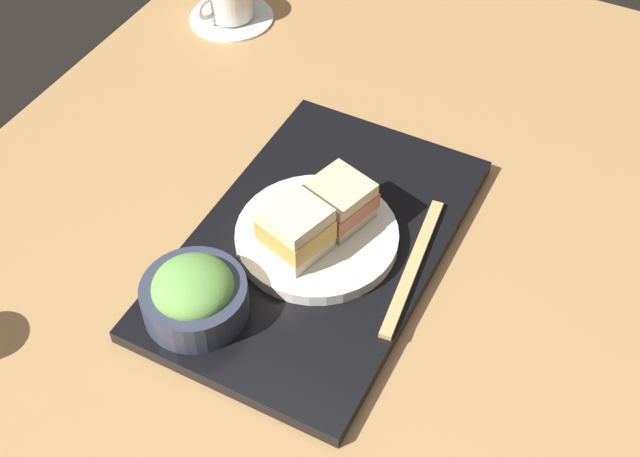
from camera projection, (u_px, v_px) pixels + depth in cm
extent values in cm
cube|color=tan|center=(321.00, 271.00, 99.59)|extent=(140.00, 100.00, 3.00)
cube|color=black|center=(318.00, 245.00, 99.15)|extent=(44.19, 27.55, 1.81)
cylinder|color=white|center=(317.00, 236.00, 97.77)|extent=(19.18, 19.18, 1.57)
cube|color=beige|center=(296.00, 243.00, 94.87)|extent=(7.98, 7.94, 1.76)
cube|color=gold|center=(295.00, 230.00, 93.19)|extent=(8.12, 8.19, 2.78)
cube|color=beige|center=(295.00, 216.00, 91.50)|extent=(7.98, 7.94, 1.76)
cube|color=beige|center=(337.00, 212.00, 98.26)|extent=(7.98, 7.94, 1.63)
cube|color=#CC6B4C|center=(337.00, 201.00, 96.88)|extent=(8.51, 8.27, 2.07)
cube|color=beige|center=(337.00, 189.00, 95.51)|extent=(7.98, 7.94, 1.63)
cylinder|color=#33384C|center=(195.00, 299.00, 89.98)|extent=(11.59, 11.59, 4.16)
ellipsoid|color=#6BA84C|center=(193.00, 287.00, 88.44)|extent=(8.86, 8.86, 4.87)
cube|color=tan|center=(416.00, 267.00, 95.26)|extent=(21.04, 3.07, 0.70)
cube|color=tan|center=(410.00, 265.00, 95.43)|extent=(21.04, 3.07, 0.70)
cylinder|color=white|center=(232.00, 17.00, 131.89)|extent=(13.23, 13.23, 0.80)
cylinder|color=white|center=(230.00, 0.00, 129.61)|extent=(7.06, 7.06, 5.34)
torus|color=white|center=(208.00, 9.00, 127.90)|extent=(3.78, 2.29, 3.79)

